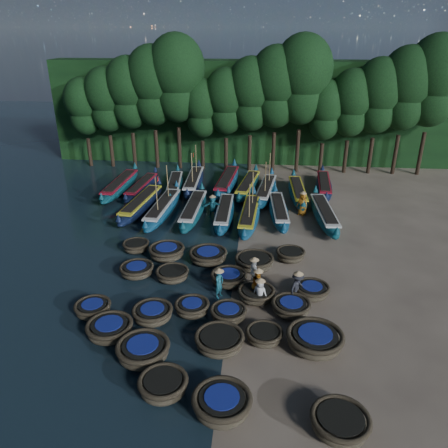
# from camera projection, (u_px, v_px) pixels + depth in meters

# --- Properties ---
(ground) EXTENTS (120.00, 120.00, 0.00)m
(ground) POSITION_uv_depth(u_px,v_px,m) (234.00, 273.00, 25.05)
(ground) COLOR gray
(ground) RESTS_ON ground
(foliage_wall) EXTENTS (40.00, 3.00, 10.00)m
(foliage_wall) POSITION_uv_depth(u_px,v_px,m) (251.00, 112.00, 44.32)
(foliage_wall) COLOR black
(foliage_wall) RESTS_ON ground
(coracle_2) EXTENTS (2.33, 2.33, 0.78)m
(coracle_2) POSITION_uv_depth(u_px,v_px,m) (163.00, 385.00, 16.62)
(coracle_2) COLOR brown
(coracle_2) RESTS_ON ground
(coracle_3) EXTENTS (2.23, 2.23, 0.85)m
(coracle_3) POSITION_uv_depth(u_px,v_px,m) (222.00, 404.00, 15.75)
(coracle_3) COLOR brown
(coracle_3) RESTS_ON ground
(coracle_4) EXTENTS (2.28, 2.28, 0.73)m
(coracle_4) POSITION_uv_depth(u_px,v_px,m) (340.00, 423.00, 15.08)
(coracle_4) COLOR brown
(coracle_4) RESTS_ON ground
(coracle_5) EXTENTS (2.14, 2.14, 0.77)m
(coracle_5) POSITION_uv_depth(u_px,v_px,m) (110.00, 329.00, 19.73)
(coracle_5) COLOR brown
(coracle_5) RESTS_ON ground
(coracle_6) EXTENTS (2.31, 2.31, 0.84)m
(coracle_6) POSITION_uv_depth(u_px,v_px,m) (143.00, 350.00, 18.36)
(coracle_6) COLOR brown
(coracle_6) RESTS_ON ground
(coracle_7) EXTENTS (2.21, 2.21, 0.74)m
(coracle_7) POSITION_uv_depth(u_px,v_px,m) (219.00, 341.00, 19.02)
(coracle_7) COLOR brown
(coracle_7) RESTS_ON ground
(coracle_8) EXTENTS (1.95, 1.95, 0.64)m
(coracle_8) POSITION_uv_depth(u_px,v_px,m) (264.00, 335.00, 19.46)
(coracle_8) COLOR brown
(coracle_8) RESTS_ON ground
(coracle_9) EXTENTS (2.92, 2.92, 0.84)m
(coracle_9) POSITION_uv_depth(u_px,v_px,m) (315.00, 340.00, 18.99)
(coracle_9) COLOR brown
(coracle_9) RESTS_ON ground
(coracle_10) EXTENTS (1.91, 1.91, 0.67)m
(coracle_10) POSITION_uv_depth(u_px,v_px,m) (93.00, 308.00, 21.26)
(coracle_10) COLOR brown
(coracle_10) RESTS_ON ground
(coracle_11) EXTENTS (1.97, 1.97, 0.73)m
(coracle_11) POSITION_uv_depth(u_px,v_px,m) (153.00, 313.00, 20.83)
(coracle_11) COLOR brown
(coracle_11) RESTS_ON ground
(coracle_12) EXTENTS (2.00, 2.00, 0.68)m
(coracle_12) POSITION_uv_depth(u_px,v_px,m) (192.00, 307.00, 21.33)
(coracle_12) COLOR brown
(coracle_12) RESTS_ON ground
(coracle_13) EXTENTS (1.86, 1.86, 0.68)m
(coracle_13) POSITION_uv_depth(u_px,v_px,m) (228.00, 313.00, 20.90)
(coracle_13) COLOR brown
(coracle_13) RESTS_ON ground
(coracle_14) EXTENTS (2.27, 2.27, 0.73)m
(coracle_14) POSITION_uv_depth(u_px,v_px,m) (291.00, 307.00, 21.31)
(coracle_14) COLOR brown
(coracle_14) RESTS_ON ground
(coracle_15) EXTENTS (2.33, 2.33, 0.67)m
(coracle_15) POSITION_uv_depth(u_px,v_px,m) (137.00, 270.00, 24.64)
(coracle_15) COLOR brown
(coracle_15) RESTS_ON ground
(coracle_16) EXTENTS (1.91, 1.91, 0.67)m
(coracle_16) POSITION_uv_depth(u_px,v_px,m) (172.00, 274.00, 24.23)
(coracle_16) COLOR brown
(coracle_16) RESTS_ON ground
(coracle_17) EXTENTS (2.22, 2.22, 0.69)m
(coracle_17) POSITION_uv_depth(u_px,v_px,m) (229.00, 278.00, 23.85)
(coracle_17) COLOR brown
(coracle_17) RESTS_ON ground
(coracle_18) EXTENTS (1.94, 1.94, 0.67)m
(coracle_18) POSITION_uv_depth(u_px,v_px,m) (256.00, 294.00, 22.44)
(coracle_18) COLOR brown
(coracle_18) RESTS_ON ground
(coracle_19) EXTENTS (1.88, 1.88, 0.69)m
(coracle_19) POSITION_uv_depth(u_px,v_px,m) (312.00, 290.00, 22.70)
(coracle_19) COLOR brown
(coracle_19) RESTS_ON ground
(coracle_20) EXTENTS (1.87, 1.87, 0.66)m
(coracle_20) POSITION_uv_depth(u_px,v_px,m) (136.00, 246.00, 27.33)
(coracle_20) COLOR brown
(coracle_20) RESTS_ON ground
(coracle_21) EXTENTS (2.64, 2.64, 0.81)m
(coracle_21) POSITION_uv_depth(u_px,v_px,m) (167.00, 252.00, 26.46)
(coracle_21) COLOR brown
(coracle_21) RESTS_ON ground
(coracle_22) EXTENTS (2.35, 2.35, 0.75)m
(coracle_22) POSITION_uv_depth(u_px,v_px,m) (208.00, 256.00, 26.08)
(coracle_22) COLOR brown
(coracle_22) RESTS_ON ground
(coracle_23) EXTENTS (2.30, 2.30, 0.75)m
(coracle_23) POSITION_uv_depth(u_px,v_px,m) (254.00, 262.00, 25.41)
(coracle_23) COLOR brown
(coracle_23) RESTS_ON ground
(coracle_24) EXTENTS (1.77, 1.77, 0.69)m
(coracle_24) POSITION_uv_depth(u_px,v_px,m) (291.00, 255.00, 26.28)
(coracle_24) COLOR brown
(coracle_24) RESTS_ON ground
(long_boat_2) EXTENTS (2.47, 8.40, 1.49)m
(long_boat_2) POSITION_uv_depth(u_px,v_px,m) (141.00, 204.00, 33.33)
(long_boat_2) COLOR #0E1636
(long_boat_2) RESTS_ON ground
(long_boat_3) EXTENTS (2.06, 8.40, 3.58)m
(long_boat_3) POSITION_uv_depth(u_px,v_px,m) (163.00, 209.00, 32.49)
(long_boat_3) COLOR navy
(long_boat_3) RESTS_ON ground
(long_boat_4) EXTENTS (1.65, 8.20, 1.44)m
(long_boat_4) POSITION_uv_depth(u_px,v_px,m) (193.00, 210.00, 32.32)
(long_boat_4) COLOR #0F4659
(long_boat_4) RESTS_ON ground
(long_boat_5) EXTENTS (1.36, 7.74, 1.36)m
(long_boat_5) POSITION_uv_depth(u_px,v_px,m) (224.00, 213.00, 31.88)
(long_boat_5) COLOR navy
(long_boat_5) RESTS_ON ground
(long_boat_6) EXTENTS (1.86, 8.11, 3.45)m
(long_boat_6) POSITION_uv_depth(u_px,v_px,m) (249.00, 215.00, 31.39)
(long_boat_6) COLOR navy
(long_boat_6) RESTS_ON ground
(long_boat_7) EXTENTS (1.82, 7.67, 1.35)m
(long_boat_7) POSITION_uv_depth(u_px,v_px,m) (279.00, 211.00, 32.21)
(long_boat_7) COLOR navy
(long_boat_7) RESTS_ON ground
(long_boat_8) EXTENTS (2.03, 8.18, 1.44)m
(long_boat_8) POSITION_uv_depth(u_px,v_px,m) (324.00, 214.00, 31.56)
(long_boat_8) COLOR #0F4659
(long_boat_8) RESTS_ON ground
(long_boat_9) EXTENTS (1.86, 8.49, 1.50)m
(long_boat_9) POSITION_uv_depth(u_px,v_px,m) (120.00, 186.00, 37.21)
(long_boat_9) COLOR #0F4659
(long_boat_9) RESTS_ON ground
(long_boat_10) EXTENTS (2.00, 7.33, 1.30)m
(long_boat_10) POSITION_uv_depth(u_px,v_px,m) (142.00, 187.00, 37.09)
(long_boat_10) COLOR #0E1636
(long_boat_10) RESTS_ON ground
(long_boat_11) EXTENTS (2.18, 7.76, 1.37)m
(long_boat_11) POSITION_uv_depth(u_px,v_px,m) (175.00, 186.00, 37.19)
(long_boat_11) COLOR #0F4659
(long_boat_11) RESTS_ON ground
(long_boat_12) EXTENTS (1.66, 8.35, 3.55)m
(long_boat_12) POSITION_uv_depth(u_px,v_px,m) (194.00, 182.00, 38.16)
(long_boat_12) COLOR #0E1636
(long_boat_12) RESTS_ON ground
(long_boat_13) EXTENTS (2.28, 8.72, 1.54)m
(long_boat_13) POSITION_uv_depth(u_px,v_px,m) (227.00, 182.00, 38.02)
(long_boat_13) COLOR navy
(long_boat_13) RESTS_ON ground
(long_boat_14) EXTENTS (2.55, 7.84, 1.40)m
(long_boat_14) POSITION_uv_depth(u_px,v_px,m) (248.00, 186.00, 37.30)
(long_boat_14) COLOR #0F4659
(long_boat_14) RESTS_ON ground
(long_boat_15) EXTENTS (2.42, 8.02, 3.43)m
(long_boat_15) POSITION_uv_depth(u_px,v_px,m) (266.00, 190.00, 36.15)
(long_boat_15) COLOR navy
(long_boat_15) RESTS_ON ground
(long_boat_16) EXTENTS (1.70, 7.87, 1.39)m
(long_boat_16) POSITION_uv_depth(u_px,v_px,m) (298.00, 192.00, 35.83)
(long_boat_16) COLOR #0F4659
(long_boat_16) RESTS_ON ground
(long_boat_17) EXTENTS (1.86, 7.63, 1.35)m
(long_boat_17) POSITION_uv_depth(u_px,v_px,m) (324.00, 185.00, 37.41)
(long_boat_17) COLOR #0E1636
(long_boat_17) RESTS_ON ground
(fisherman_0) EXTENTS (0.86, 0.71, 1.70)m
(fisherman_0) POSITION_uv_depth(u_px,v_px,m) (260.00, 291.00, 21.84)
(fisherman_0) COLOR silver
(fisherman_0) RESTS_ON ground
(fisherman_1) EXTENTS (0.62, 0.70, 1.81)m
(fisherman_1) POSITION_uv_depth(u_px,v_px,m) (219.00, 282.00, 22.50)
(fisherman_1) COLOR #195A69
(fisherman_1) RESTS_ON ground
(fisherman_2) EXTENTS (0.90, 1.01, 1.92)m
(fisherman_2) POSITION_uv_depth(u_px,v_px,m) (258.00, 284.00, 22.33)
(fisherman_2) COLOR #BA6D18
(fisherman_2) RESTS_ON ground
(fisherman_3) EXTENTS (1.14, 1.25, 1.88)m
(fisherman_3) POSITION_uv_depth(u_px,v_px,m) (297.00, 287.00, 22.14)
(fisherman_3) COLOR black
(fisherman_3) RESTS_ON ground
(fisherman_4) EXTENTS (0.70, 1.02, 1.82)m
(fisherman_4) POSITION_uv_depth(u_px,v_px,m) (254.00, 271.00, 23.58)
(fisherman_4) COLOR silver
(fisherman_4) RESTS_ON ground
(fisherman_5) EXTENTS (1.54, 0.64, 1.82)m
(fisherman_5) POSITION_uv_depth(u_px,v_px,m) (213.00, 206.00, 32.26)
(fisherman_5) COLOR #195A69
(fisherman_5) RESTS_ON ground
(fisherman_6) EXTENTS (1.04, 0.99, 1.99)m
(fisherman_6) POSITION_uv_depth(u_px,v_px,m) (303.00, 203.00, 32.47)
(fisherman_6) COLOR #BA6D18
(fisherman_6) RESTS_ON ground
(tree_0) EXTENTS (3.68, 3.68, 8.68)m
(tree_0) POSITION_uv_depth(u_px,v_px,m) (84.00, 106.00, 42.05)
(tree_0) COLOR black
(tree_0) RESTS_ON ground
(tree_1) EXTENTS (4.09, 4.09, 9.65)m
(tree_1) POSITION_uv_depth(u_px,v_px,m) (106.00, 99.00, 41.59)
(tree_1) COLOR black
(tree_1) RESTS_ON ground
(tree_2) EXTENTS (4.51, 4.51, 10.63)m
(tree_2) POSITION_uv_depth(u_px,v_px,m) (129.00, 92.00, 41.12)
(tree_2) COLOR black
(tree_2) RESTS_ON ground
(tree_3) EXTENTS (4.92, 4.92, 11.60)m
(tree_3) POSITION_uv_depth(u_px,v_px,m) (152.00, 85.00, 40.65)
(tree_3) COLOR black
(tree_3) RESTS_ON ground
(tree_4) EXTENTS (5.34, 5.34, 12.58)m
(tree_4) POSITION_uv_depth(u_px,v_px,m) (176.00, 77.00, 40.19)
(tree_4) COLOR black
(tree_4) RESTS_ON ground
(tree_5) EXTENTS (3.68, 3.68, 8.68)m
(tree_5) POSITION_uv_depth(u_px,v_px,m) (202.00, 108.00, 41.11)
(tree_5) COLOR black
(tree_5) RESTS_ON ground
(tree_6) EXTENTS (4.09, 4.09, 9.65)m
(tree_6) POSITION_uv_depth(u_px,v_px,m) (226.00, 101.00, 40.65)
(tree_6) COLOR black
(tree_6) RESTS_ON ground
(tree_7) EXTENTS (4.51, 4.51, 10.63)m
(tree_7) POSITION_uv_depth(u_px,v_px,m) (251.00, 93.00, 40.18)
(tree_7) COLOR black
(tree_7) RESTS_ON ground
(tree_8) EXTENTS (4.92, 4.92, 11.60)m
(tree_8) POSITION_uv_depth(u_px,v_px,m) (276.00, 86.00, 39.71)
(tree_8) COLOR black
(tree_8) RESTS_ON ground
(tree_9) EXTENTS (5.34, 5.34, 12.58)m
(tree_9) POSITION_uv_depth(u_px,v_px,m) (302.00, 79.00, 39.25)
(tree_9) COLOR black
(tree_9) RESTS_ON ground
(tree_10) EXTENTS (3.68, 3.68, 8.68)m
(tree_10) POSITION_uv_depth(u_px,v_px,m) (325.00, 110.00, 40.17)
(tree_10) COLOR black
(tree_10) RESTS_ON ground
(tree_11) EXTENTS (4.09, 4.09, 9.65)m
(tree_11) POSITION_uv_depth(u_px,v_px,m) (352.00, 102.00, 39.71)
(tree_11) COLOR black
(tree_11) RESTS_ON ground
(tree_12) EXTENTS (4.51, 4.51, 10.63)m
(tree_12) POSITION_uv_depth(u_px,v_px,m) (379.00, 95.00, 39.24)
(tree_12) COLOR black
(tree_12) RESTS_ON ground
(tree_13) EXTENTS (4.92, 4.92, 11.60)m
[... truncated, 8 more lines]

